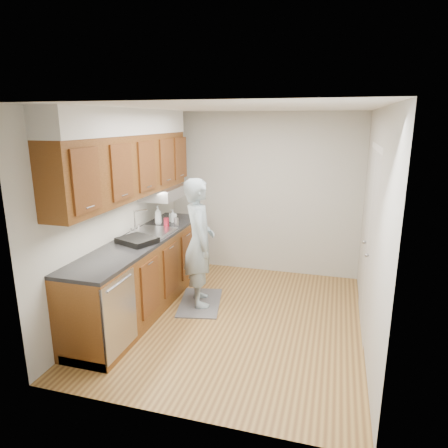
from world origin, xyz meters
name	(u,v)px	position (x,y,z in m)	size (l,w,h in m)	color
floor	(234,319)	(0.00, 0.00, 0.00)	(3.50, 3.50, 0.00)	#A37B3D
ceiling	(236,108)	(0.00, 0.00, 2.50)	(3.50, 3.50, 0.00)	white
wall_left	(119,212)	(-1.50, 0.00, 1.25)	(0.02, 3.50, 2.50)	#B3B2A8
wall_right	(373,230)	(1.50, 0.00, 1.25)	(0.02, 3.50, 2.50)	#B3B2A8
wall_back	(263,194)	(0.00, 1.75, 1.25)	(3.00, 0.02, 2.50)	#B3B2A8
counter	(144,272)	(-1.20, 0.00, 0.49)	(0.64, 2.80, 1.30)	brown
upper_cabinets	(129,156)	(-1.33, 0.05, 1.95)	(0.47, 2.80, 1.21)	brown
closet_door	(368,242)	(1.49, 0.30, 1.02)	(0.02, 1.22, 2.05)	silver
floor_mat	(200,302)	(-0.55, 0.30, 0.01)	(0.52, 0.89, 0.02)	slate
person	(199,234)	(-0.55, 0.30, 0.96)	(0.67, 0.44, 1.88)	#8DA1AC
soap_bottle_a	(158,215)	(-1.30, 0.69, 1.07)	(0.10, 0.10, 0.27)	white
soap_bottle_b	(173,216)	(-1.15, 0.87, 1.03)	(0.08, 0.08, 0.19)	white
soda_can	(166,223)	(-1.11, 0.56, 1.01)	(0.07, 0.07, 0.13)	#BB2036
steel_can	(176,222)	(-1.02, 0.68, 1.00)	(0.06, 0.06, 0.11)	#A5A5AA
dish_rack	(137,240)	(-1.16, -0.20, 0.97)	(0.42, 0.35, 0.07)	black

